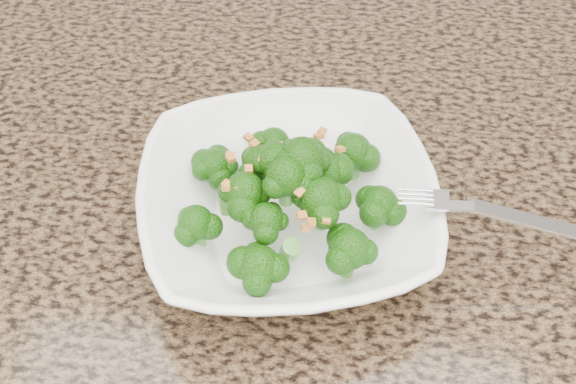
# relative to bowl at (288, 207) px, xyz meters

# --- Properties ---
(granite_counter) EXTENTS (1.64, 1.04, 0.03)m
(granite_counter) POSITION_rel_bowl_xyz_m (-0.13, 0.04, -0.05)
(granite_counter) COLOR brown
(granite_counter) RESTS_ON cabinet
(bowl) EXTENTS (0.30, 0.30, 0.06)m
(bowl) POSITION_rel_bowl_xyz_m (0.00, 0.00, 0.00)
(bowl) COLOR white
(bowl) RESTS_ON granite_counter
(broccoli_pile) EXTENTS (0.22, 0.22, 0.06)m
(broccoli_pile) POSITION_rel_bowl_xyz_m (0.00, 0.00, 0.06)
(broccoli_pile) COLOR #195309
(broccoli_pile) RESTS_ON bowl
(garlic_topping) EXTENTS (0.13, 0.13, 0.01)m
(garlic_topping) POSITION_rel_bowl_xyz_m (0.00, 0.00, 0.10)
(garlic_topping) COLOR #CA7F31
(garlic_topping) RESTS_ON broccoli_pile
(fork) EXTENTS (0.18, 0.04, 0.01)m
(fork) POSITION_rel_bowl_xyz_m (0.14, -0.02, 0.04)
(fork) COLOR silver
(fork) RESTS_ON bowl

